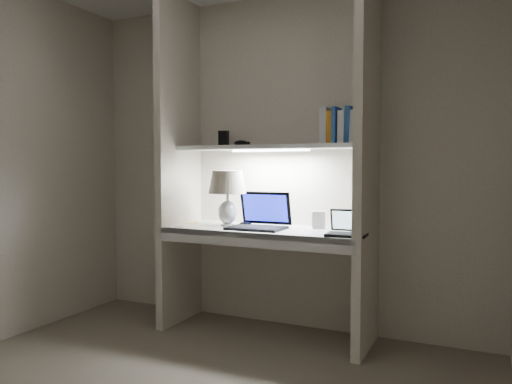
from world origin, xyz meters
The scene contains 17 objects.
back_wall centered at (0.00, 1.50, 1.25)m, with size 3.20×0.01×2.50m, color beige.
alcove_panel_left centered at (-0.73, 1.23, 1.25)m, with size 0.06×0.55×2.50m, color beige.
alcove_panel_right centered at (0.73, 1.23, 1.25)m, with size 0.06×0.55×2.50m, color beige.
desk centered at (0.00, 1.23, 0.75)m, with size 1.40×0.55×0.04m, color white.
desk_apron centered at (0.00, 0.96, 0.72)m, with size 1.46×0.03×0.10m, color silver.
shelf centered at (0.00, 1.32, 1.35)m, with size 1.40×0.36×0.03m, color silver.
strip_light centered at (0.00, 1.32, 1.33)m, with size 0.60×0.04×0.01m, color white.
table_lamp centered at (-0.29, 1.21, 1.05)m, with size 0.28×0.28×0.41m.
laptop_main centered at (-0.02, 1.19, 0.83)m, with size 0.39×0.34×0.26m.
laptop_netbook centered at (0.64, 1.10, 0.81)m, with size 0.27×0.24×0.16m.
speaker centered at (0.36, 1.36, 0.83)m, with size 0.09×0.06×0.12m, color silver.
mouse centered at (-0.17, 1.26, 0.79)m, with size 0.09×0.06×0.03m, color black.
cable_coil centered at (0.05, 1.14, 0.78)m, with size 0.09×0.09×0.01m, color black.
sticky_note centered at (-0.64, 1.28, 0.77)m, with size 0.08×0.08×0.00m, color yellow.
book_row centered at (0.49, 1.40, 1.49)m, with size 0.25×0.17×0.26m.
shelf_box centered at (-0.43, 1.40, 1.43)m, with size 0.07×0.05×0.12m, color black.
shelf_gadget centered at (-0.29, 1.41, 1.39)m, with size 0.11×0.08×0.05m, color black.
Camera 1 is at (1.45, -2.02, 1.21)m, focal length 35.00 mm.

